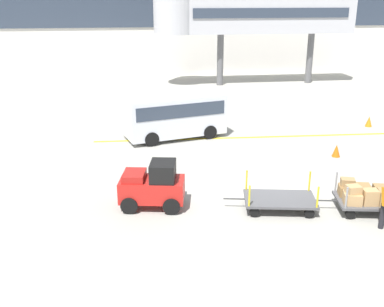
% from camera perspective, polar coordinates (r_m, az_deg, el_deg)
% --- Properties ---
extents(ground_plane, '(120.00, 120.00, 0.00)m').
position_cam_1_polar(ground_plane, '(17.00, 10.09, -4.28)').
color(ground_plane, '#9E9B91').
extents(apron_lead_line, '(17.07, 0.84, 0.01)m').
position_cam_1_polar(apron_lead_line, '(22.99, 9.45, 2.07)').
color(apron_lead_line, yellow).
rests_on(apron_lead_line, ground_plane).
extents(terminal_building, '(51.28, 2.51, 9.96)m').
position_cam_1_polar(terminal_building, '(41.13, -0.62, 16.90)').
color(terminal_building, silver).
rests_on(terminal_building, ground_plane).
extents(jet_bridge, '(15.11, 3.00, 6.50)m').
position_cam_1_polar(jet_bridge, '(35.91, 6.79, 16.66)').
color(jet_bridge, '#B7B7BC').
rests_on(jet_bridge, ground_plane).
extents(baggage_tug, '(2.26, 1.54, 1.58)m').
position_cam_1_polar(baggage_tug, '(15.09, -4.88, -4.04)').
color(baggage_tug, red).
rests_on(baggage_tug, ground_plane).
extents(baggage_cart_lead, '(3.08, 1.78, 1.10)m').
position_cam_1_polar(baggage_cart_lead, '(15.30, 10.87, -5.66)').
color(baggage_cart_lead, '#4C4C4F').
rests_on(baggage_cart_lead, ground_plane).
extents(baggage_cart_middle, '(3.08, 1.78, 1.10)m').
position_cam_1_polar(baggage_cart_middle, '(15.91, 21.32, -4.90)').
color(baggage_cart_middle, '#4C4C4F').
rests_on(baggage_cart_middle, ground_plane).
extents(shuttle_van, '(5.13, 3.09, 2.10)m').
position_cam_1_polar(shuttle_van, '(22.32, -2.19, 5.07)').
color(shuttle_van, silver).
rests_on(shuttle_van, ground_plane).
extents(safety_cone_near, '(0.36, 0.36, 0.55)m').
position_cam_1_polar(safety_cone_near, '(26.19, 21.21, 3.75)').
color(safety_cone_near, orange).
rests_on(safety_cone_near, ground_plane).
extents(safety_cone_far, '(0.36, 0.36, 0.55)m').
position_cam_1_polar(safety_cone_far, '(20.82, 17.57, 0.35)').
color(safety_cone_far, '#EA590F').
rests_on(safety_cone_far, ground_plane).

